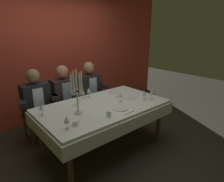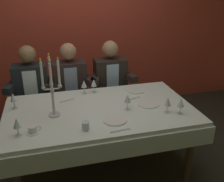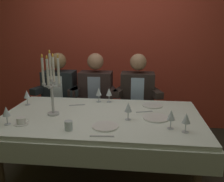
% 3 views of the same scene
% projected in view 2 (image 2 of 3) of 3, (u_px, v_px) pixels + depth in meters
% --- Properties ---
extents(ground_plane, '(12.00, 12.00, 0.00)m').
position_uv_depth(ground_plane, '(101.00, 166.00, 2.93)').
color(ground_plane, '#2E2B22').
extents(back_wall, '(6.00, 0.12, 2.70)m').
position_uv_depth(back_wall, '(76.00, 24.00, 3.88)').
color(back_wall, '#C6402E').
rests_on(back_wall, ground_plane).
extents(dining_table, '(1.94, 1.14, 0.74)m').
position_uv_depth(dining_table, '(100.00, 119.00, 2.69)').
color(dining_table, white).
rests_on(dining_table, ground_plane).
extents(candelabra, '(0.19, 0.19, 0.62)m').
position_uv_depth(candelabra, '(52.00, 87.00, 2.38)').
color(candelabra, silver).
rests_on(candelabra, dining_table).
extents(dinner_plate_0, '(0.24, 0.24, 0.01)m').
position_uv_depth(dinner_plate_0, '(148.00, 103.00, 2.73)').
color(dinner_plate_0, white).
rests_on(dinner_plate_0, dining_table).
extents(dinner_plate_1, '(0.21, 0.21, 0.01)m').
position_uv_depth(dinner_plate_1, '(135.00, 91.00, 3.06)').
color(dinner_plate_1, white).
rests_on(dinner_plate_1, dining_table).
extents(dinner_plate_2, '(0.23, 0.23, 0.01)m').
position_uv_depth(dinner_plate_2, '(115.00, 120.00, 2.41)').
color(dinner_plate_2, white).
rests_on(dinner_plate_2, dining_table).
extents(wine_glass_0, '(0.07, 0.07, 0.16)m').
position_uv_depth(wine_glass_0, '(13.00, 98.00, 2.60)').
color(wine_glass_0, silver).
rests_on(wine_glass_0, dining_table).
extents(wine_glass_1, '(0.07, 0.07, 0.16)m').
position_uv_depth(wine_glass_1, '(84.00, 84.00, 2.95)').
color(wine_glass_1, silver).
rests_on(wine_glass_1, dining_table).
extents(wine_glass_2, '(0.07, 0.07, 0.16)m').
position_uv_depth(wine_glass_2, '(17.00, 123.00, 2.13)').
color(wine_glass_2, silver).
rests_on(wine_glass_2, dining_table).
extents(wine_glass_3, '(0.07, 0.07, 0.16)m').
position_uv_depth(wine_glass_3, '(94.00, 83.00, 2.99)').
color(wine_glass_3, silver).
rests_on(wine_glass_3, dining_table).
extents(wine_glass_4, '(0.07, 0.07, 0.16)m').
position_uv_depth(wine_glass_4, '(168.00, 102.00, 2.52)').
color(wine_glass_4, silver).
rests_on(wine_glass_4, dining_table).
extents(wine_glass_5, '(0.07, 0.07, 0.16)m').
position_uv_depth(wine_glass_5, '(127.00, 99.00, 2.58)').
color(wine_glass_5, silver).
rests_on(wine_glass_5, dining_table).
extents(wine_glass_6, '(0.07, 0.07, 0.16)m').
position_uv_depth(wine_glass_6, '(181.00, 103.00, 2.49)').
color(wine_glass_6, silver).
rests_on(wine_glass_6, dining_table).
extents(water_tumbler_0, '(0.07, 0.07, 0.08)m').
position_uv_depth(water_tumbler_0, '(86.00, 126.00, 2.24)').
color(water_tumbler_0, silver).
rests_on(water_tumbler_0, dining_table).
extents(coffee_cup_0, '(0.13, 0.12, 0.06)m').
position_uv_depth(coffee_cup_0, '(33.00, 130.00, 2.21)').
color(coffee_cup_0, white).
rests_on(coffee_cup_0, dining_table).
extents(fork_0, '(0.17, 0.07, 0.01)m').
position_uv_depth(fork_0, '(134.00, 98.00, 2.86)').
color(fork_0, '#B7B7BC').
rests_on(fork_0, dining_table).
extents(knife_1, '(0.19, 0.03, 0.01)m').
position_uv_depth(knife_1, '(121.00, 130.00, 2.24)').
color(knife_1, '#B7B7BC').
rests_on(knife_1, dining_table).
extents(fork_2, '(0.17, 0.07, 0.01)m').
position_uv_depth(fork_2, '(67.00, 100.00, 2.81)').
color(fork_2, '#B7B7BC').
rests_on(fork_2, dining_table).
extents(seated_diner_0, '(0.63, 0.48, 1.24)m').
position_uv_depth(seated_diner_0, '(31.00, 85.00, 3.27)').
color(seated_diner_0, brown).
rests_on(seated_diner_0, ground_plane).
extents(seated_diner_1, '(0.63, 0.48, 1.24)m').
position_uv_depth(seated_diner_1, '(70.00, 81.00, 3.39)').
color(seated_diner_1, brown).
rests_on(seated_diner_1, ground_plane).
extents(seated_diner_2, '(0.63, 0.48, 1.24)m').
position_uv_depth(seated_diner_2, '(110.00, 77.00, 3.51)').
color(seated_diner_2, brown).
rests_on(seated_diner_2, ground_plane).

